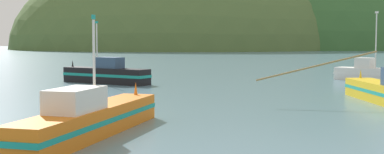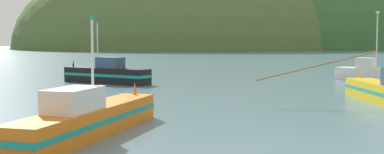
# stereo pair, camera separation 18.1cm
# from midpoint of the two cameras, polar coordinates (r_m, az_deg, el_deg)

# --- Properties ---
(hill_far_center) EXTENTS (173.84, 139.07, 101.74)m
(hill_far_center) POSITION_cam_midpoint_polar(r_m,az_deg,el_deg) (255.50, 12.05, 3.19)
(hill_far_center) COLOR #386633
(hill_far_center) RESTS_ON ground
(hill_far_left) EXTENTS (113.70, 90.96, 91.32)m
(hill_far_left) POSITION_cam_midpoint_polar(r_m,az_deg,el_deg) (257.78, -6.14, 3.27)
(hill_far_left) COLOR #47703D
(hill_far_left) RESTS_ON ground
(hill_mid_right) EXTENTS (150.44, 120.35, 86.43)m
(hill_mid_right) POSITION_cam_midpoint_polar(r_m,az_deg,el_deg) (225.24, -0.21, 3.15)
(hill_mid_right) COLOR #516B38
(hill_mid_right) RESTS_ON ground
(fishing_boat_orange) EXTENTS (6.63, 11.26, 5.39)m
(fishing_boat_orange) POSITION_cam_midpoint_polar(r_m,az_deg,el_deg) (23.45, -11.37, -4.50)
(fishing_boat_orange) COLOR orange
(fishing_boat_orange) RESTS_ON ground
(fishing_boat_white) EXTENTS (6.61, 7.04, 7.10)m
(fishing_boat_white) POSITION_cam_midpoint_polar(r_m,az_deg,el_deg) (56.55, 19.06, 0.43)
(fishing_boat_white) COLOR white
(fishing_boat_white) RESTS_ON ground
(fishing_boat_black) EXTENTS (8.41, 7.80, 6.01)m
(fishing_boat_black) POSITION_cam_midpoint_polar(r_m,az_deg,el_deg) (50.69, -9.52, 0.32)
(fishing_boat_black) COLOR black
(fishing_boat_black) RESTS_ON ground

